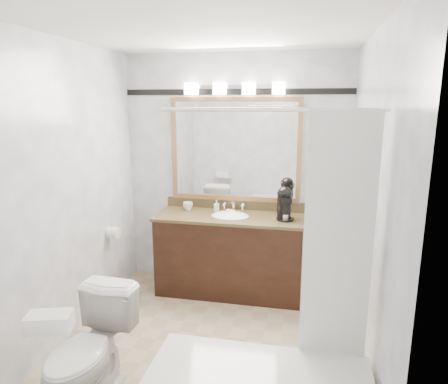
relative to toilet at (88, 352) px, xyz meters
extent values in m
cube|color=tan|center=(0.61, 0.77, -0.38)|extent=(2.40, 2.60, 0.01)
cube|color=white|center=(0.61, 0.77, 2.13)|extent=(2.40, 2.60, 0.01)
cube|color=white|center=(0.61, 2.08, 0.88)|extent=(2.40, 0.01, 2.50)
cube|color=white|center=(0.61, -0.53, 0.88)|extent=(2.40, 0.01, 2.50)
cube|color=white|center=(-0.59, 0.77, 0.88)|extent=(0.01, 2.60, 2.50)
cube|color=white|center=(1.82, 0.77, 0.88)|extent=(0.01, 2.60, 2.50)
cube|color=black|center=(0.61, 1.79, 0.04)|extent=(1.50, 0.55, 0.82)
cube|color=olive|center=(0.61, 1.79, 0.46)|extent=(1.53, 0.58, 0.03)
cube|color=olive|center=(0.61, 2.06, 0.53)|extent=(1.53, 0.03, 0.10)
ellipsoid|color=white|center=(0.61, 1.79, 0.45)|extent=(0.44, 0.34, 0.14)
cube|color=#A9774C|center=(0.61, 2.05, 1.65)|extent=(1.40, 0.04, 0.05)
cube|color=#A9774C|center=(0.61, 2.05, 0.60)|extent=(1.40, 0.04, 0.05)
cube|color=#A9774C|center=(-0.06, 2.05, 1.13)|extent=(0.05, 0.04, 1.00)
cube|color=#A9774C|center=(1.29, 2.05, 1.13)|extent=(0.05, 0.04, 1.00)
cube|color=white|center=(0.61, 2.06, 1.13)|extent=(1.30, 0.01, 1.00)
cube|color=silver|center=(0.61, 2.04, 1.78)|extent=(0.90, 0.05, 0.03)
cube|color=white|center=(0.16, 1.99, 1.76)|extent=(0.12, 0.12, 0.12)
cube|color=white|center=(0.46, 1.99, 1.76)|extent=(0.12, 0.12, 0.12)
cube|color=white|center=(0.76, 1.99, 1.76)|extent=(0.12, 0.12, 0.12)
cube|color=white|center=(1.06, 1.99, 1.76)|extent=(0.12, 0.12, 0.12)
cube|color=black|center=(0.61, 2.07, 1.73)|extent=(2.40, 0.01, 0.06)
cylinder|color=silver|center=(1.14, 0.23, 1.58)|extent=(1.30, 0.02, 0.02)
cube|color=white|center=(1.56, 0.22, 0.80)|extent=(0.40, 0.04, 1.55)
cylinder|color=white|center=(-0.53, 1.44, 0.33)|extent=(0.11, 0.12, 0.12)
imported|color=white|center=(0.00, 0.00, 0.00)|extent=(0.46, 0.76, 0.75)
cube|color=white|center=(0.00, -0.35, 0.42)|extent=(0.27, 0.19, 0.10)
cylinder|color=black|center=(1.18, 1.73, 0.49)|extent=(0.17, 0.17, 0.02)
cylinder|color=black|center=(1.16, 1.79, 0.61)|extent=(0.14, 0.14, 0.25)
sphere|color=black|center=(1.16, 1.79, 0.73)|extent=(0.15, 0.15, 0.15)
cube|color=black|center=(1.19, 1.72, 0.69)|extent=(0.12, 0.12, 0.05)
cylinder|color=silver|center=(1.19, 1.72, 0.51)|extent=(0.06, 0.06, 0.06)
imported|color=white|center=(0.12, 1.94, 0.52)|extent=(0.12, 0.12, 0.08)
imported|color=white|center=(0.13, 1.91, 0.52)|extent=(0.11, 0.11, 0.08)
imported|color=white|center=(0.44, 1.92, 0.54)|extent=(0.06, 0.06, 0.12)
cube|color=beige|center=(0.60, 1.91, 0.49)|extent=(0.09, 0.06, 0.03)
camera|label=1|loc=(1.36, -2.11, 1.61)|focal=32.00mm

